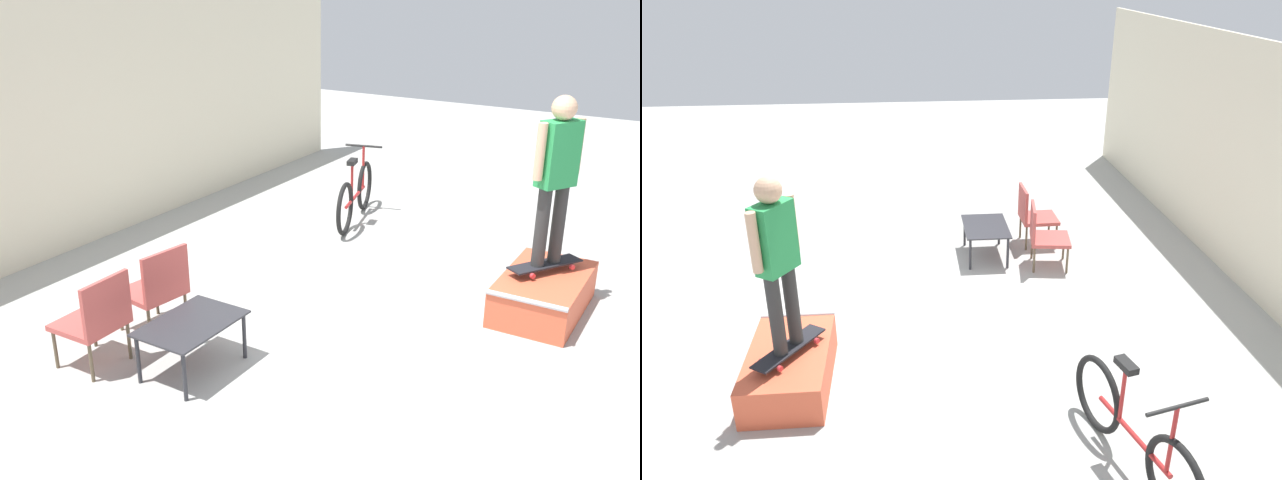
% 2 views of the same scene
% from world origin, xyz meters
% --- Properties ---
extents(ground_plane, '(24.00, 24.00, 0.00)m').
position_xyz_m(ground_plane, '(0.00, 0.00, 0.00)').
color(ground_plane, '#A8A8A3').
extents(house_wall_back, '(12.00, 0.06, 3.00)m').
position_xyz_m(house_wall_back, '(0.00, 4.53, 1.50)').
color(house_wall_back, beige).
rests_on(house_wall_back, ground_plane).
extents(skate_ramp_box, '(1.35, 0.77, 0.41)m').
position_xyz_m(skate_ramp_box, '(1.45, -0.92, 0.20)').
color(skate_ramp_box, '#DB5638').
rests_on(skate_ramp_box, ground_plane).
extents(skateboard_on_ramp, '(0.80, 0.62, 0.07)m').
position_xyz_m(skateboard_on_ramp, '(1.54, -0.89, 0.47)').
color(skateboard_on_ramp, black).
rests_on(skateboard_on_ramp, skate_ramp_box).
extents(person_skater, '(0.50, 0.37, 1.70)m').
position_xyz_m(person_skater, '(1.54, -0.89, 1.48)').
color(person_skater, '#2D2D2D').
rests_on(person_skater, skateboard_on_ramp).
extents(coffee_table, '(0.89, 0.61, 0.47)m').
position_xyz_m(coffee_table, '(-1.27, 1.35, 0.41)').
color(coffee_table, '#2D2D33').
rests_on(coffee_table, ground_plane).
extents(patio_chair_left, '(0.53, 0.53, 0.87)m').
position_xyz_m(patio_chair_left, '(-1.65, 2.09, 0.48)').
color(patio_chair_left, brown).
rests_on(patio_chair_left, ground_plane).
extents(patio_chair_right, '(0.58, 0.58, 0.87)m').
position_xyz_m(patio_chair_right, '(-0.91, 2.09, 0.48)').
color(patio_chair_right, brown).
rests_on(patio_chair_right, ground_plane).
extents(bicycle, '(1.74, 0.62, 0.97)m').
position_xyz_m(bicycle, '(2.86, 2.02, 0.37)').
color(bicycle, black).
rests_on(bicycle, ground_plane).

